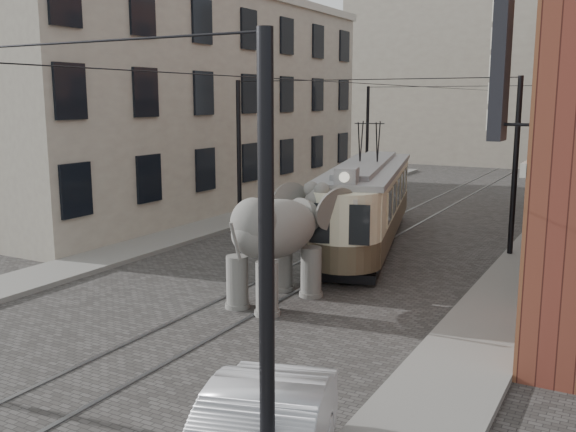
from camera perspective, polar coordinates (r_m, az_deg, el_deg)
The scene contains 9 objects.
ground at distance 18.91m, azimuth 0.05°, elevation -5.76°, with size 120.00×120.00×0.00m, color #43403E.
tram_rails at distance 18.90m, azimuth 0.05°, elevation -5.73°, with size 1.54×80.00×0.02m, color slate, non-canonical shape.
sidewalk_right at distance 16.97m, azimuth 18.29°, elevation -7.94°, with size 2.00×60.00×0.15m, color slate.
sidewalk_left at distance 22.64m, azimuth -14.56°, elevation -3.19°, with size 2.00×60.00×0.15m, color slate.
stucco_building at distance 32.58m, azimuth -8.62°, elevation 9.81°, with size 7.00×24.00×10.00m, color gray.
distant_block at distance 56.63m, azimuth 20.32°, elevation 11.51°, with size 28.00×10.00×14.00m, color gray.
catenary at distance 22.86m, azimuth 5.66°, elevation 4.67°, with size 11.00×30.20×6.00m, color black, non-canonical shape.
tram at distance 23.35m, azimuth 7.15°, elevation 2.83°, with size 2.31×11.20×4.44m, color beige, non-canonical shape.
elephant at distance 16.59m, azimuth -1.16°, elevation -2.68°, with size 2.71×4.92×3.01m, color #5E5C57, non-canonical shape.
Camera 1 is at (8.73, -15.93, 5.25)m, focal length 39.90 mm.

